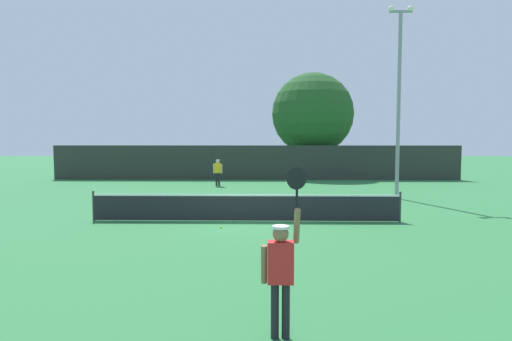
# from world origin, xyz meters

# --- Properties ---
(ground_plane) EXTENTS (120.00, 120.00, 0.00)m
(ground_plane) POSITION_xyz_m (0.00, 0.00, 0.00)
(ground_plane) COLOR #2D723D
(tennis_net) EXTENTS (11.00, 0.08, 1.07)m
(tennis_net) POSITION_xyz_m (0.00, 0.00, 0.51)
(tennis_net) COLOR #232328
(tennis_net) RESTS_ON ground
(perimeter_fence) EXTENTS (29.20, 0.12, 2.46)m
(perimeter_fence) POSITION_xyz_m (0.00, 16.02, 1.23)
(perimeter_fence) COLOR #2D332D
(perimeter_fence) RESTS_ON ground
(player_serving) EXTENTS (0.67, 0.40, 2.52)m
(player_serving) POSITION_xyz_m (0.93, -9.23, 1.11)
(player_serving) COLOR red
(player_serving) RESTS_ON ground
(player_receiving) EXTENTS (0.57, 0.24, 1.64)m
(player_receiving) POSITION_xyz_m (-2.26, 11.71, 1.01)
(player_receiving) COLOR yellow
(player_receiving) RESTS_ON ground
(tennis_ball) EXTENTS (0.07, 0.07, 0.07)m
(tennis_ball) POSITION_xyz_m (-0.75, -1.25, 0.03)
(tennis_ball) COLOR #CCE033
(tennis_ball) RESTS_ON ground
(light_pole) EXTENTS (1.18, 0.28, 9.28)m
(light_pole) POSITION_xyz_m (7.17, 6.17, 5.22)
(light_pole) COLOR gray
(light_pole) RESTS_ON ground
(large_tree) EXTENTS (6.33, 6.33, 8.05)m
(large_tree) POSITION_xyz_m (4.38, 19.05, 4.87)
(large_tree) COLOR brown
(large_tree) RESTS_ON ground
(parked_car_near) EXTENTS (2.27, 4.35, 1.69)m
(parked_car_near) POSITION_xyz_m (-8.36, 21.85, 0.78)
(parked_car_near) COLOR navy
(parked_car_near) RESTS_ON ground
(parked_car_mid) EXTENTS (2.05, 4.27, 1.69)m
(parked_car_mid) POSITION_xyz_m (2.08, 21.51, 0.78)
(parked_car_mid) COLOR #B7B7BC
(parked_car_mid) RESTS_ON ground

